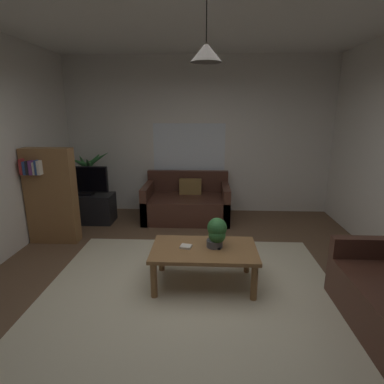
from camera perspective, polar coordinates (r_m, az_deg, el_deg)
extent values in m
cube|color=brown|center=(3.48, -0.24, -18.43)|extent=(4.92, 5.74, 0.02)
cube|color=beige|center=(3.31, -0.42, -20.13)|extent=(3.20, 3.16, 0.01)
cube|color=silver|center=(5.83, 1.18, 10.26)|extent=(5.04, 0.06, 2.87)
cube|color=white|center=(5.83, -0.55, 7.63)|extent=(1.34, 0.01, 1.02)
cube|color=#47281E|center=(5.51, -1.02, -3.01)|extent=(1.50, 0.89, 0.42)
cube|color=#47281E|center=(5.77, -0.80, 2.05)|extent=(1.50, 0.12, 0.40)
cube|color=#47281E|center=(5.56, -8.15, -1.81)|extent=(0.12, 0.89, 0.64)
cube|color=#47281E|center=(5.48, 6.22, -2.00)|extent=(0.12, 0.89, 0.64)
cube|color=brown|center=(5.61, -0.30, 1.03)|extent=(0.40, 0.12, 0.28)
cube|color=#47281E|center=(3.83, 30.52, -11.76)|extent=(0.89, 0.12, 0.64)
cube|color=olive|center=(3.44, 2.25, -10.68)|extent=(1.16, 0.68, 0.04)
cylinder|color=olive|center=(3.34, -7.11, -15.91)|extent=(0.07, 0.07, 0.40)
cylinder|color=olive|center=(3.34, 11.48, -16.14)|extent=(0.07, 0.07, 0.40)
cylinder|color=olive|center=(3.83, -5.70, -11.62)|extent=(0.07, 0.07, 0.40)
cylinder|color=olive|center=(3.83, 10.21, -11.81)|extent=(0.07, 0.07, 0.40)
cube|color=beige|center=(3.44, -1.15, -10.10)|extent=(0.14, 0.13, 0.02)
cube|color=black|center=(3.50, 4.20, -9.68)|extent=(0.17, 0.11, 0.02)
cube|color=black|center=(3.47, 4.96, -9.95)|extent=(0.06, 0.16, 0.02)
cylinder|color=#4C4C51|center=(3.46, 4.22, -9.47)|extent=(0.18, 0.18, 0.08)
sphere|color=#2D6B33|center=(3.41, 4.68, -7.96)|extent=(0.19, 0.19, 0.19)
sphere|color=#2D6B33|center=(3.40, 4.68, -6.64)|extent=(0.22, 0.22, 0.22)
sphere|color=#2D6B33|center=(3.41, 4.52, -6.21)|extent=(0.17, 0.17, 0.17)
cube|color=black|center=(5.68, -18.79, -2.86)|extent=(0.90, 0.44, 0.50)
cube|color=black|center=(5.53, -19.31, 2.25)|extent=(0.79, 0.05, 0.45)
cube|color=black|center=(5.51, -19.41, 2.19)|extent=(0.75, 0.00, 0.41)
cube|color=black|center=(5.59, -19.09, -0.28)|extent=(0.24, 0.16, 0.04)
cylinder|color=brown|center=(6.14, -18.28, -2.49)|extent=(0.32, 0.32, 0.30)
cylinder|color=brown|center=(6.02, -18.64, 1.78)|extent=(0.05, 0.05, 0.64)
cone|color=#2D6B33|center=(5.87, -17.10, 5.92)|extent=(0.46, 0.10, 0.32)
cone|color=#2D6B33|center=(6.10, -17.49, 5.94)|extent=(0.24, 0.47, 0.32)
cone|color=#2D6B33|center=(6.13, -19.76, 5.51)|extent=(0.34, 0.38, 0.28)
cone|color=#2D6B33|center=(5.88, -20.43, 5.26)|extent=(0.30, 0.34, 0.30)
cone|color=#2D6B33|center=(5.76, -18.78, 5.24)|extent=(0.23, 0.41, 0.30)
cube|color=olive|center=(4.90, -24.67, -0.72)|extent=(0.70, 0.22, 1.40)
cube|color=#B22D2D|center=(4.84, -28.85, 4.20)|extent=(0.04, 0.16, 0.22)
cube|color=#2D4C8C|center=(4.82, -28.38, 4.00)|extent=(0.04, 0.16, 0.18)
cube|color=black|center=(4.80, -27.96, 4.03)|extent=(0.04, 0.16, 0.19)
cube|color=#72387F|center=(4.78, -27.48, 4.11)|extent=(0.05, 0.16, 0.20)
cube|color=beige|center=(4.76, -27.02, 3.99)|extent=(0.03, 0.16, 0.17)
cube|color=#2D4C8C|center=(4.74, -26.71, 4.16)|extent=(0.03, 0.16, 0.20)
cube|color=beige|center=(4.72, -26.29, 4.13)|extent=(0.04, 0.16, 0.19)
cylinder|color=black|center=(3.20, 2.72, 29.14)|extent=(0.01, 0.01, 0.34)
cone|color=#4C4742|center=(3.15, 2.66, 24.55)|extent=(0.30, 0.30, 0.18)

